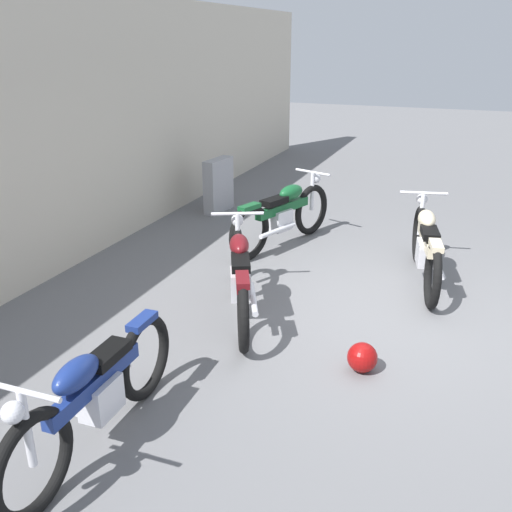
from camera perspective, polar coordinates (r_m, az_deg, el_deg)
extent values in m
plane|color=slate|center=(6.30, 12.48, -5.87)|extent=(40.00, 40.00, 0.00)
cube|color=beige|center=(7.51, -20.06, 11.44)|extent=(18.00, 0.30, 3.40)
cube|color=#9E9EA3|center=(9.71, -3.81, 7.14)|extent=(0.70, 0.28, 0.91)
sphere|color=maroon|center=(5.22, 10.70, -10.05)|extent=(0.27, 0.27, 0.27)
torus|color=black|center=(7.77, 16.18, 2.10)|extent=(0.76, 0.25, 0.75)
torus|color=black|center=(6.48, 17.43, -1.89)|extent=(0.76, 0.25, 0.75)
cube|color=silver|center=(7.07, 16.81, 0.29)|extent=(0.37, 0.27, 0.29)
cube|color=beige|center=(7.06, 16.91, 1.69)|extent=(1.06, 0.32, 0.12)
ellipsoid|color=beige|center=(7.18, 16.89, 3.58)|extent=(0.49, 0.30, 0.21)
cube|color=black|center=(6.84, 17.20, 2.23)|extent=(0.44, 0.27, 0.08)
cube|color=beige|center=(6.36, 17.77, 1.02)|extent=(0.35, 0.19, 0.06)
cylinder|color=silver|center=(7.69, 16.39, 4.09)|extent=(0.06, 0.06, 0.57)
cylinder|color=silver|center=(7.61, 16.61, 6.13)|extent=(0.16, 0.59, 0.04)
sphere|color=silver|center=(7.72, 16.47, 5.55)|extent=(0.14, 0.14, 0.14)
cylinder|color=silver|center=(6.92, 17.95, -0.93)|extent=(0.72, 0.21, 0.06)
torus|color=black|center=(8.58, 5.63, 4.68)|extent=(0.75, 0.34, 0.76)
torus|color=black|center=(7.52, -0.65, 2.37)|extent=(0.75, 0.34, 0.76)
cube|color=silver|center=(7.99, 2.46, 3.66)|extent=(0.39, 0.31, 0.29)
cube|color=#145128|center=(7.98, 2.71, 4.90)|extent=(1.05, 0.46, 0.13)
ellipsoid|color=#145128|center=(8.08, 3.57, 6.46)|extent=(0.50, 0.35, 0.21)
cube|color=black|center=(7.80, 1.87, 5.56)|extent=(0.46, 0.32, 0.08)
cube|color=#145128|center=(7.41, -0.66, 4.98)|extent=(0.36, 0.23, 0.06)
cylinder|color=silver|center=(8.50, 5.70, 6.54)|extent=(0.06, 0.06, 0.58)
cylinder|color=silver|center=(8.44, 5.77, 8.43)|extent=(0.24, 0.59, 0.04)
sphere|color=silver|center=(8.53, 6.07, 7.83)|extent=(0.15, 0.15, 0.15)
cylinder|color=silver|center=(7.78, 2.21, 2.61)|extent=(0.71, 0.30, 0.06)
torus|color=black|center=(3.95, -21.61, -19.04)|extent=(0.72, 0.10, 0.72)
torus|color=black|center=(4.79, -11.15, -10.04)|extent=(0.72, 0.10, 0.72)
cube|color=silver|center=(4.36, -15.41, -13.61)|extent=(0.32, 0.20, 0.28)
cube|color=navy|center=(4.24, -16.01, -12.20)|extent=(1.01, 0.12, 0.12)
ellipsoid|color=navy|center=(4.03, -17.74, -11.32)|extent=(0.44, 0.20, 0.20)
cube|color=black|center=(4.29, -14.81, -9.61)|extent=(0.40, 0.18, 0.08)
cube|color=navy|center=(4.63, -11.45, -6.49)|extent=(0.32, 0.12, 0.06)
cylinder|color=silver|center=(3.78, -22.18, -15.87)|extent=(0.06, 0.06, 0.54)
cylinder|color=silver|center=(3.64, -22.77, -12.44)|extent=(0.05, 0.57, 0.04)
sphere|color=silver|center=(3.64, -23.39, -14.33)|extent=(0.14, 0.14, 0.14)
cylinder|color=silver|center=(4.59, -15.14, -12.70)|extent=(0.69, 0.07, 0.06)
torus|color=black|center=(6.62, -1.83, -0.38)|extent=(0.72, 0.40, 0.75)
torus|color=black|center=(5.35, -1.33, -5.87)|extent=(0.72, 0.40, 0.75)
cube|color=silver|center=(5.93, -1.59, -2.86)|extent=(0.39, 0.33, 0.29)
cube|color=#590F14|center=(5.91, -1.63, -1.19)|extent=(1.00, 0.54, 0.12)
ellipsoid|color=#590F14|center=(6.01, -1.71, 1.11)|extent=(0.50, 0.38, 0.21)
cube|color=black|center=(5.69, -1.57, -0.66)|extent=(0.45, 0.34, 0.08)
cube|color=#590F14|center=(5.20, -1.37, -2.44)|extent=(0.35, 0.25, 0.06)
cylinder|color=silver|center=(6.52, -1.86, 1.93)|extent=(0.06, 0.06, 0.57)
cylinder|color=silver|center=(6.43, -1.89, 4.31)|extent=(0.29, 0.56, 0.04)
sphere|color=silver|center=(6.54, -1.90, 3.66)|extent=(0.14, 0.14, 0.14)
cylinder|color=silver|center=(5.77, -0.28, -4.31)|extent=(0.68, 0.36, 0.06)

